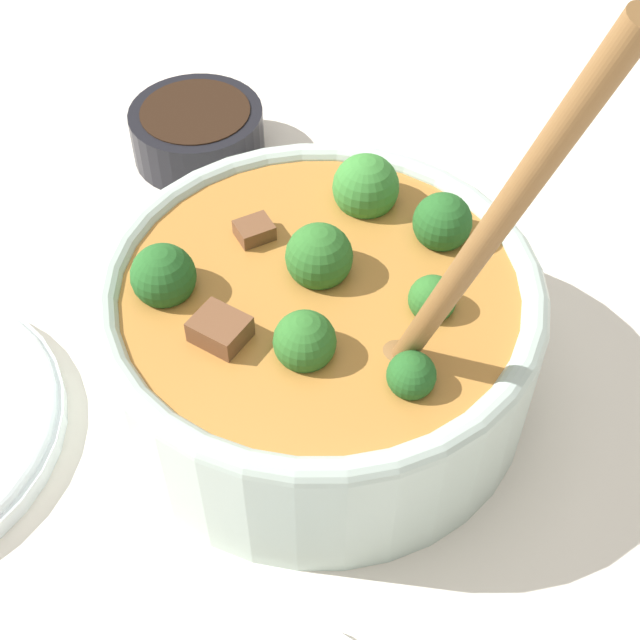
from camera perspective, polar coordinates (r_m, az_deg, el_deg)
name	(u,v)px	position (r m, az deg, el deg)	size (l,w,h in m)	color
ground_plane	(320,383)	(0.55, 0.00, -4.03)	(4.00, 4.00, 0.00)	silver
stew_bowl	(321,325)	(0.51, 0.05, -0.34)	(0.26, 0.25, 0.31)	#B2C6BC
condiment_bowl	(197,130)	(0.70, -7.85, 11.94)	(0.10, 0.10, 0.04)	black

